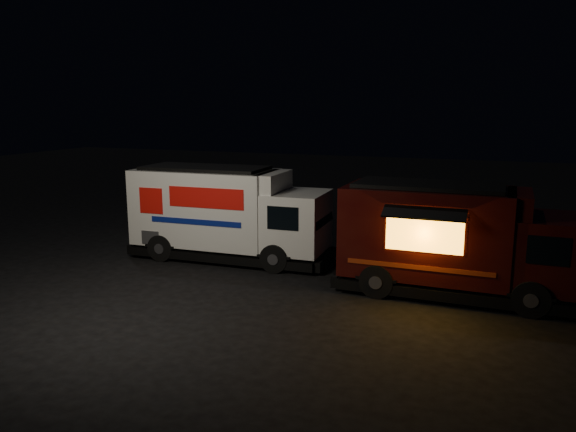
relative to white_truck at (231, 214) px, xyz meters
The scene contains 3 objects.
ground 3.51m from the white_truck, 52.67° to the right, with size 80.00×80.00×0.00m, color black.
white_truck is the anchor object (origin of this frame).
red_truck 7.21m from the white_truck, ahead, with size 6.29×2.31×2.93m, color black, non-canonical shape.
Camera 1 is at (6.20, -13.30, 4.94)m, focal length 35.00 mm.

